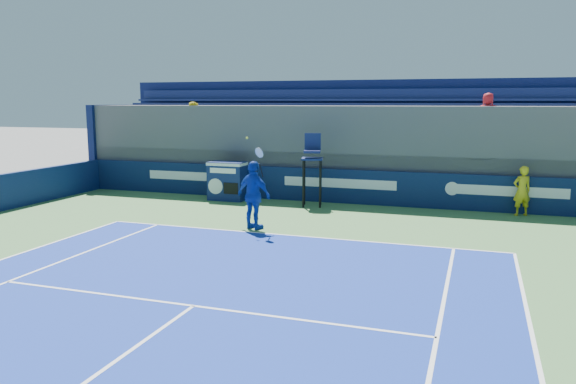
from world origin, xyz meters
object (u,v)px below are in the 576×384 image
(match_clock, at_px, (227,180))
(ball_person, at_px, (522,191))
(umpire_chair, at_px, (312,162))
(tennis_player, at_px, (254,195))

(match_clock, bearing_deg, ball_person, 2.38)
(ball_person, height_order, umpire_chair, umpire_chair)
(umpire_chair, distance_m, tennis_player, 3.96)
(match_clock, height_order, umpire_chair, umpire_chair)
(tennis_player, bearing_deg, ball_person, 31.68)
(ball_person, height_order, match_clock, ball_person)
(ball_person, relative_size, match_clock, 1.11)
(umpire_chair, bearing_deg, ball_person, 4.68)
(match_clock, distance_m, umpire_chair, 3.32)
(umpire_chair, height_order, tennis_player, tennis_player)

